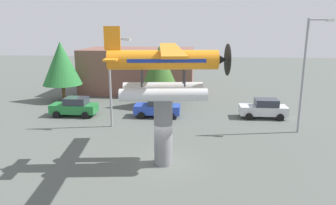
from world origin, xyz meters
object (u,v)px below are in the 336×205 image
object	(u,v)px
floatplane_monument	(165,68)
streetlight_secondary	(306,69)
display_pedestal	(163,131)
car_mid_blue	(158,107)
tree_west	(61,63)
tree_east	(159,68)
streetlight_primary	(112,76)
car_far_silver	(264,108)
storefront_building	(139,70)
car_near_green	(75,107)

from	to	relation	value
floatplane_monument	streetlight_secondary	world-z (taller)	streetlight_secondary
display_pedestal	car_mid_blue	size ratio (longest dim) A/B	0.99
floatplane_monument	tree_west	size ratio (longest dim) A/B	1.59
car_mid_blue	tree_west	distance (m)	13.09
tree_east	streetlight_primary	bearing A→B (deg)	-112.31
car_far_silver	tree_west	bearing A→B (deg)	-13.41
streetlight_primary	streetlight_secondary	distance (m)	14.99
storefront_building	floatplane_monument	bearing A→B (deg)	-75.61
floatplane_monument	car_near_green	xyz separation A→B (m)	(-9.49, 9.75, -4.94)
car_mid_blue	tree_west	size ratio (longest dim) A/B	0.64
tree_west	streetlight_secondary	bearing A→B (deg)	-21.12
streetlight_primary	floatplane_monument	bearing A→B (deg)	-54.08
streetlight_primary	tree_east	size ratio (longest dim) A/B	1.17
floatplane_monument	tree_west	xyz separation A→B (m)	(-13.12, 15.76, -1.63)
car_near_green	tree_west	xyz separation A→B (m)	(-3.63, 6.01, 3.31)
floatplane_monument	storefront_building	world-z (taller)	floatplane_monument
car_near_green	tree_east	bearing A→B (deg)	-149.90
car_far_silver	storefront_building	bearing A→B (deg)	-39.71
car_mid_blue	streetlight_secondary	world-z (taller)	streetlight_secondary
streetlight_primary	tree_west	size ratio (longest dim) A/B	1.11
display_pedestal	car_mid_blue	world-z (taller)	display_pedestal
floatplane_monument	tree_west	bearing A→B (deg)	122.66
tree_west	tree_east	distance (m)	11.19
floatplane_monument	streetlight_secondary	distance (m)	12.12
streetlight_secondary	storefront_building	xyz separation A→B (m)	(-15.61, 15.15, -2.29)
storefront_building	tree_west	size ratio (longest dim) A/B	2.08
car_far_silver	tree_east	size ratio (longest dim) A/B	0.67
tree_west	tree_east	bearing A→B (deg)	-8.74
storefront_building	streetlight_primary	bearing A→B (deg)	-87.55
car_mid_blue	storefront_building	world-z (taller)	storefront_building
display_pedestal	floatplane_monument	distance (m)	3.75
tree_west	tree_east	world-z (taller)	tree_west
streetlight_primary	storefront_building	size ratio (longest dim) A/B	0.53
floatplane_monument	tree_east	bearing A→B (deg)	91.20
display_pedestal	streetlight_primary	xyz separation A→B (m)	(-4.86, 6.91, 2.20)
floatplane_monument	car_near_green	size ratio (longest dim) A/B	2.49
car_far_silver	tree_west	distance (m)	21.85
car_near_green	streetlight_primary	world-z (taller)	streetlight_primary
car_far_silver	tree_west	world-z (taller)	tree_west
car_far_silver	streetlight_secondary	distance (m)	6.05
streetlight_primary	streetlight_secondary	xyz separation A→B (m)	(14.97, -0.06, 0.73)
car_mid_blue	streetlight_secondary	bearing A→B (deg)	164.04
floatplane_monument	car_mid_blue	distance (m)	11.45
streetlight_secondary	display_pedestal	bearing A→B (deg)	-145.85
streetlight_primary	tree_east	world-z (taller)	streetlight_primary
floatplane_monument	streetlight_primary	bearing A→B (deg)	118.79
display_pedestal	streetlight_secondary	xyz separation A→B (m)	(10.10, 6.85, 2.93)
display_pedestal	floatplane_monument	xyz separation A→B (m)	(0.13, 0.02, 3.75)
streetlight_secondary	floatplane_monument	bearing A→B (deg)	-145.57
display_pedestal	car_far_silver	xyz separation A→B (m)	(8.02, 10.76, -1.19)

